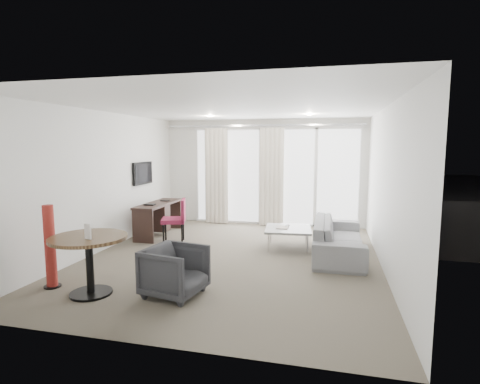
% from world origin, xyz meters
% --- Properties ---
extents(floor, '(5.00, 6.00, 0.00)m').
position_xyz_m(floor, '(0.00, 0.00, 0.00)').
color(floor, '#5E5748').
rests_on(floor, ground).
extents(ceiling, '(5.00, 6.00, 0.00)m').
position_xyz_m(ceiling, '(0.00, 0.00, 2.60)').
color(ceiling, white).
rests_on(ceiling, ground).
extents(wall_left, '(0.00, 6.00, 2.60)m').
position_xyz_m(wall_left, '(-2.50, 0.00, 1.30)').
color(wall_left, silver).
rests_on(wall_left, ground).
extents(wall_right, '(0.00, 6.00, 2.60)m').
position_xyz_m(wall_right, '(2.50, 0.00, 1.30)').
color(wall_right, silver).
rests_on(wall_right, ground).
extents(wall_front, '(5.00, 0.00, 2.60)m').
position_xyz_m(wall_front, '(0.00, -3.00, 1.30)').
color(wall_front, silver).
rests_on(wall_front, ground).
extents(window_panel, '(4.00, 0.02, 2.38)m').
position_xyz_m(window_panel, '(0.30, 2.98, 1.20)').
color(window_panel, white).
rests_on(window_panel, ground).
extents(window_frame, '(4.10, 0.06, 2.44)m').
position_xyz_m(window_frame, '(0.30, 2.97, 1.20)').
color(window_frame, white).
rests_on(window_frame, ground).
extents(curtain_left, '(0.60, 0.20, 2.38)m').
position_xyz_m(curtain_left, '(-1.15, 2.82, 1.20)').
color(curtain_left, beige).
rests_on(curtain_left, ground).
extents(curtain_right, '(0.60, 0.20, 2.38)m').
position_xyz_m(curtain_right, '(0.25, 2.82, 1.20)').
color(curtain_right, beige).
rests_on(curtain_right, ground).
extents(curtain_track, '(4.80, 0.04, 0.04)m').
position_xyz_m(curtain_track, '(0.00, 2.82, 2.45)').
color(curtain_track, '#B2B2B7').
rests_on(curtain_track, ceiling).
extents(downlight_a, '(0.12, 0.12, 0.02)m').
position_xyz_m(downlight_a, '(-0.90, 1.60, 2.59)').
color(downlight_a, '#FFE0B2').
rests_on(downlight_a, ceiling).
extents(downlight_b, '(0.12, 0.12, 0.02)m').
position_xyz_m(downlight_b, '(1.20, 1.60, 2.59)').
color(downlight_b, '#FFE0B2').
rests_on(downlight_b, ceiling).
extents(desk, '(0.48, 1.52, 0.71)m').
position_xyz_m(desk, '(-2.02, 1.28, 0.36)').
color(desk, black).
rests_on(desk, floor).
extents(tv, '(0.05, 0.80, 0.50)m').
position_xyz_m(tv, '(-2.46, 1.45, 1.35)').
color(tv, black).
rests_on(tv, wall_left).
extents(desk_chair, '(0.60, 0.58, 0.89)m').
position_xyz_m(desk_chair, '(-1.44, 0.76, 0.45)').
color(desk_chair, maroon).
rests_on(desk_chair, floor).
extents(round_table, '(1.30, 1.30, 0.79)m').
position_xyz_m(round_table, '(-1.41, -2.00, 0.39)').
color(round_table, '#45301B').
rests_on(round_table, floor).
extents(menu_card, '(0.11, 0.05, 0.20)m').
position_xyz_m(menu_card, '(-1.32, -2.13, 0.72)').
color(menu_card, white).
rests_on(menu_card, round_table).
extents(red_lamp, '(0.31, 0.31, 1.16)m').
position_xyz_m(red_lamp, '(-2.10, -1.90, 0.58)').
color(red_lamp, maroon).
rests_on(red_lamp, floor).
extents(tub_armchair, '(0.84, 0.82, 0.66)m').
position_xyz_m(tub_armchair, '(-0.31, -1.77, 0.33)').
color(tub_armchair, '#2C2D31').
rests_on(tub_armchair, floor).
extents(coffee_table, '(0.94, 0.94, 0.39)m').
position_xyz_m(coffee_table, '(0.88, 0.91, 0.19)').
color(coffee_table, gray).
rests_on(coffee_table, floor).
extents(remote, '(0.09, 0.17, 0.02)m').
position_xyz_m(remote, '(0.84, 1.06, 0.36)').
color(remote, black).
rests_on(remote, coffee_table).
extents(magazine, '(0.25, 0.31, 0.02)m').
position_xyz_m(magazine, '(0.77, 0.91, 0.36)').
color(magazine, gray).
rests_on(magazine, coffee_table).
extents(sofa, '(0.85, 2.18, 0.64)m').
position_xyz_m(sofa, '(1.82, 0.65, 0.32)').
color(sofa, gray).
rests_on(sofa, floor).
extents(terrace_slab, '(5.60, 3.00, 0.12)m').
position_xyz_m(terrace_slab, '(0.30, 4.50, -0.06)').
color(terrace_slab, '#4D4D50').
rests_on(terrace_slab, ground).
extents(rattan_chair_a, '(0.63, 0.63, 0.91)m').
position_xyz_m(rattan_chair_a, '(1.27, 4.35, 0.46)').
color(rattan_chair_a, brown).
rests_on(rattan_chair_a, terrace_slab).
extents(rattan_chair_b, '(0.53, 0.53, 0.77)m').
position_xyz_m(rattan_chair_b, '(2.29, 4.68, 0.38)').
color(rattan_chair_b, brown).
rests_on(rattan_chair_b, terrace_slab).
extents(rattan_table, '(0.54, 0.54, 0.49)m').
position_xyz_m(rattan_table, '(1.62, 3.78, 0.24)').
color(rattan_table, brown).
rests_on(rattan_table, terrace_slab).
extents(balustrade, '(5.50, 0.06, 1.05)m').
position_xyz_m(balustrade, '(0.30, 5.95, 0.50)').
color(balustrade, '#B2B2B7').
rests_on(balustrade, terrace_slab).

